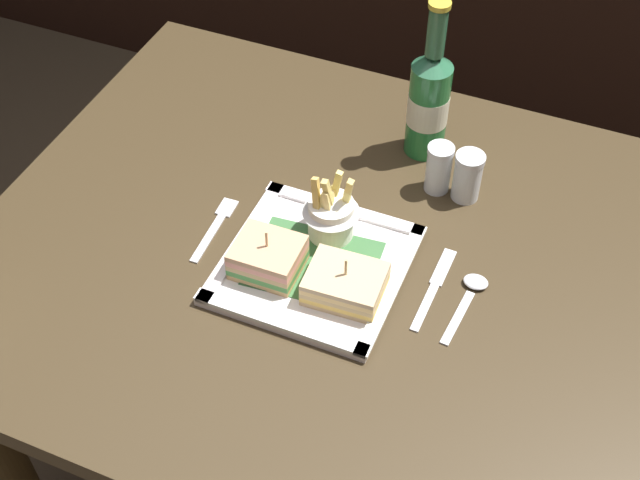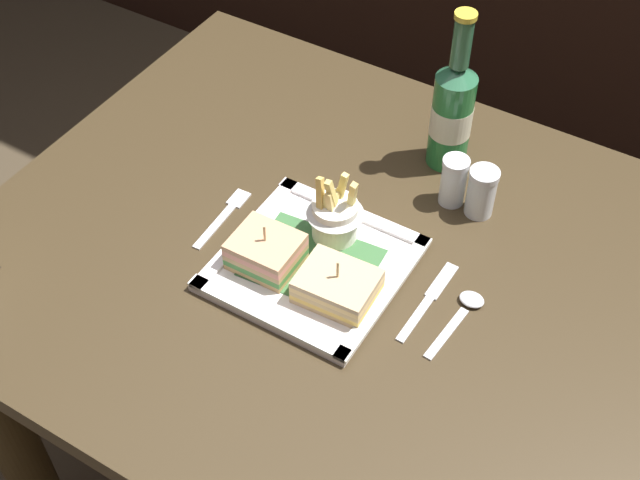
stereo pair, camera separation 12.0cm
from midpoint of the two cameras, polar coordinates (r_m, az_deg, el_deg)
dining_table at (r=1.36m, az=2.91°, el=-5.24°), size 1.00×0.86×0.72m
square_plate at (r=1.21m, az=2.40°, el=-1.83°), size 0.25×0.25×0.02m
sandwich_half_left at (r=1.19m, az=-0.74°, el=-0.92°), size 0.09×0.08×0.07m
sandwich_half_right at (r=1.16m, az=4.12°, el=-3.23°), size 0.11×0.09×0.07m
fries_cup at (r=1.22m, az=3.85°, el=1.62°), size 0.08×0.08×0.11m
beer_bottle at (r=1.34m, az=11.31°, el=8.24°), size 0.06×0.06×0.27m
fork at (r=1.29m, az=-3.68°, el=1.53°), size 0.03×0.13×0.00m
knife at (r=1.20m, az=10.14°, el=-3.95°), size 0.02×0.16×0.00m
spoon at (r=1.19m, az=12.44°, el=-4.60°), size 0.03×0.13×0.01m
salt_shaker at (r=1.31m, az=11.40°, el=3.55°), size 0.04×0.04×0.08m
pepper_shaker at (r=1.30m, az=13.20°, el=2.81°), size 0.04×0.04×0.08m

